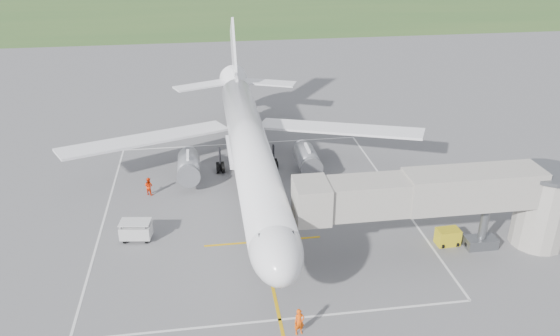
{
  "coord_description": "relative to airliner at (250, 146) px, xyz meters",
  "views": [
    {
      "loc": [
        -4.31,
        -49.34,
        25.58
      ],
      "look_at": [
        2.38,
        -4.0,
        4.0
      ],
      "focal_mm": 35.0,
      "sensor_mm": 36.0,
      "label": 1
    }
  ],
  "objects": [
    {
      "name": "ground",
      "position": [
        0.0,
        -0.75,
        -4.39
      ],
      "size": [
        700.0,
        700.0,
        0.0
      ],
      "primitive_type": "plane",
      "color": "#58585B",
      "rests_on": "ground"
    },
    {
      "name": "grass_strip",
      "position": [
        0.0,
        129.25,
        -4.38
      ],
      "size": [
        700.0,
        120.0,
        0.02
      ],
      "primitive_type": "cube",
      "color": "#345927",
      "rests_on": "ground"
    },
    {
      "name": "apron_markings",
      "position": [
        0.0,
        -6.57,
        -4.38
      ],
      "size": [
        28.2,
        60.0,
        0.01
      ],
      "color": "#C8950B",
      "rests_on": "ground"
    },
    {
      "name": "airliner",
      "position": [
        0.0,
        0.0,
        0.0
      ],
      "size": [
        38.93,
        46.75,
        13.52
      ],
      "color": "white",
      "rests_on": "ground"
    },
    {
      "name": "jet_bridge",
      "position": [
        15.72,
        -14.25,
        0.35
      ],
      "size": [
        23.4,
        5.0,
        7.2
      ],
      "color": "gray",
      "rests_on": "ground"
    },
    {
      "name": "gpu_unit",
      "position": [
        15.44,
        -13.41,
        -3.69
      ],
      "size": [
        1.95,
        1.42,
        1.42
      ],
      "rotation": [
        0.0,
        0.0,
        0.05
      ],
      "color": "gold",
      "rests_on": "ground"
    },
    {
      "name": "baggage_cart",
      "position": [
        -10.68,
        -8.87,
        -3.48
      ],
      "size": [
        2.76,
        1.88,
        1.79
      ],
      "rotation": [
        0.0,
        0.0,
        -0.14
      ],
      "color": "silver",
      "rests_on": "ground"
    },
    {
      "name": "ramp_worker_nose",
      "position": [
        1.08,
        -22.28,
        -3.41
      ],
      "size": [
        0.79,
        0.6,
        1.96
      ],
      "primitive_type": "imported",
      "rotation": [
        0.0,
        0.0,
        0.19
      ],
      "color": "#F24E07",
      "rests_on": "ground"
    },
    {
      "name": "ramp_worker_wing",
      "position": [
        -10.18,
        -0.56,
        -3.47
      ],
      "size": [
        1.12,
        1.06,
        1.84
      ],
      "primitive_type": "imported",
      "rotation": [
        0.0,
        0.0,
        2.6
      ],
      "color": "red",
      "rests_on": "ground"
    }
  ]
}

